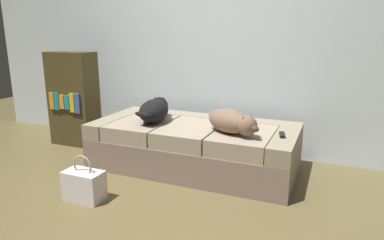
{
  "coord_description": "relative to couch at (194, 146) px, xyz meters",
  "views": [
    {
      "loc": [
        1.25,
        -1.99,
        1.32
      ],
      "look_at": [
        0.0,
        0.96,
        0.5
      ],
      "focal_mm": 32.25,
      "sensor_mm": 36.0,
      "label": 1
    }
  ],
  "objects": [
    {
      "name": "couch",
      "position": [
        0.0,
        0.0,
        0.0
      ],
      "size": [
        1.97,
        0.93,
        0.45
      ],
      "color": "gray",
      "rests_on": "ground"
    },
    {
      "name": "handbag",
      "position": [
        -0.55,
        -0.98,
        -0.1
      ],
      "size": [
        0.32,
        0.18,
        0.38
      ],
      "color": "silver",
      "rests_on": "ground"
    },
    {
      "name": "dog_dark",
      "position": [
        -0.41,
        -0.04,
        0.34
      ],
      "size": [
        0.38,
        0.63,
        0.22
      ],
      "color": "black",
      "rests_on": "couch"
    },
    {
      "name": "ground_plane",
      "position": [
        0.0,
        -1.01,
        -0.22
      ],
      "size": [
        10.0,
        10.0,
        0.0
      ],
      "primitive_type": "plane",
      "color": "brown"
    },
    {
      "name": "tv_remote",
      "position": [
        0.86,
        -0.08,
        0.24
      ],
      "size": [
        0.08,
        0.16,
        0.02
      ],
      "primitive_type": "cube",
      "rotation": [
        0.0,
        0.0,
        0.22
      ],
      "color": "black",
      "rests_on": "couch"
    },
    {
      "name": "bookshelf",
      "position": [
        -1.61,
        0.15,
        0.33
      ],
      "size": [
        0.56,
        0.3,
        1.1
      ],
      "color": "#443A1D",
      "rests_on": "ground"
    },
    {
      "name": "back_wall",
      "position": [
        0.0,
        0.68,
        1.18
      ],
      "size": [
        6.4,
        0.1,
        2.8
      ],
      "primitive_type": "cube",
      "color": "silver",
      "rests_on": "ground"
    },
    {
      "name": "dog_tan",
      "position": [
        0.43,
        -0.17,
        0.33
      ],
      "size": [
        0.58,
        0.45,
        0.21
      ],
      "color": "brown",
      "rests_on": "couch"
    }
  ]
}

